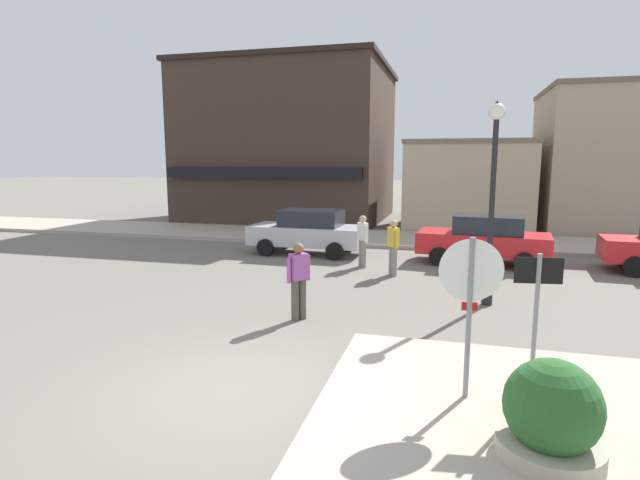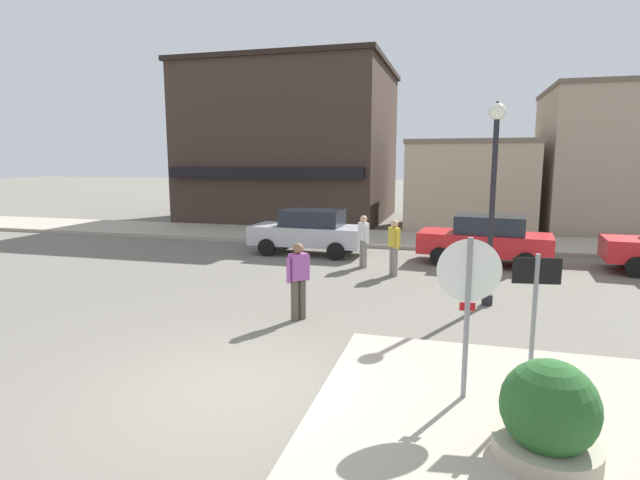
{
  "view_description": "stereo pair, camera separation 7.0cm",
  "coord_description": "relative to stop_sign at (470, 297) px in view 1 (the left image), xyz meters",
  "views": [
    {
      "loc": [
        3.0,
        -6.17,
        3.26
      ],
      "look_at": [
        0.14,
        4.5,
        1.5
      ],
      "focal_mm": 28.0,
      "sensor_mm": 36.0,
      "label": 1
    },
    {
      "loc": [
        3.07,
        -6.15,
        3.26
      ],
      "look_at": [
        0.14,
        4.5,
        1.5
      ],
      "focal_mm": 28.0,
      "sensor_mm": 36.0,
      "label": 2
    }
  ],
  "objects": [
    {
      "name": "ground_plane",
      "position": [
        -3.26,
        -0.37,
        -1.52
      ],
      "size": [
        160.0,
        160.0,
        0.0
      ],
      "primitive_type": "plane",
      "color": "#6B665B"
    },
    {
      "name": "sidewalk_corner",
      "position": [
        1.31,
        -0.37,
        -1.44
      ],
      "size": [
        6.4,
        4.8,
        0.15
      ],
      "primitive_type": "cube",
      "color": "#A89E8C",
      "rests_on": "ground"
    },
    {
      "name": "kerb_far",
      "position": [
        -3.26,
        13.84,
        -1.44
      ],
      "size": [
        80.0,
        4.0,
        0.15
      ],
      "primitive_type": "cube",
      "color": "#A89E8C",
      "rests_on": "ground"
    },
    {
      "name": "stop_sign",
      "position": [
        0.0,
        0.0,
        0.0
      ],
      "size": [
        0.81,
        0.13,
        2.3
      ],
      "color": "gray",
      "rests_on": "ground"
    },
    {
      "name": "one_way_sign",
      "position": [
        0.83,
        0.16,
        -0.19
      ],
      "size": [
        0.6,
        0.1,
        2.1
      ],
      "color": "gray",
      "rests_on": "ground"
    },
    {
      "name": "planter",
      "position": [
        0.83,
        -1.21,
        -0.96
      ],
      "size": [
        1.1,
        1.1,
        1.23
      ],
      "color": "#ADA38E",
      "rests_on": "ground"
    },
    {
      "name": "lamp_post",
      "position": [
        0.57,
        5.12,
        1.44
      ],
      "size": [
        0.36,
        0.36,
        4.54
      ],
      "color": "black",
      "rests_on": "ground"
    },
    {
      "name": "parked_car_nearest",
      "position": [
        -5.15,
        10.13,
        -0.71
      ],
      "size": [
        4.06,
        1.99,
        1.56
      ],
      "color": "#B7B7BC",
      "rests_on": "ground"
    },
    {
      "name": "parked_car_second",
      "position": [
        0.73,
        9.89,
        -0.71
      ],
      "size": [
        4.17,
        2.21,
        1.56
      ],
      "color": "red",
      "rests_on": "ground"
    },
    {
      "name": "pedestrian_crossing_near",
      "position": [
        -3.26,
        2.97,
        -0.65
      ],
      "size": [
        0.42,
        0.48,
        1.61
      ],
      "color": "#4C473D",
      "rests_on": "ground"
    },
    {
      "name": "pedestrian_crossing_far",
      "position": [
        -2.91,
        8.4,
        -0.65
      ],
      "size": [
        0.38,
        0.51,
        1.61
      ],
      "color": "gray",
      "rests_on": "ground"
    },
    {
      "name": "pedestrian_kerb_side",
      "position": [
        -1.86,
        7.51,
        -0.65
      ],
      "size": [
        0.38,
        0.52,
        1.61
      ],
      "color": "gray",
      "rests_on": "ground"
    },
    {
      "name": "building_corner_shop",
      "position": [
        -9.12,
        20.51,
        2.64
      ],
      "size": [
        10.59,
        9.86,
        8.3
      ],
      "color": "#3D2D26",
      "rests_on": "ground"
    },
    {
      "name": "building_storefront_left_near",
      "position": [
        0.33,
        18.76,
        0.59
      ],
      "size": [
        5.81,
        5.63,
        4.21
      ],
      "color": "tan",
      "rests_on": "ground"
    },
    {
      "name": "building_storefront_left_mid",
      "position": [
        6.51,
        19.41,
        1.76
      ],
      "size": [
        5.82,
        6.39,
        6.55
      ],
      "color": "tan",
      "rests_on": "ground"
    }
  ]
}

